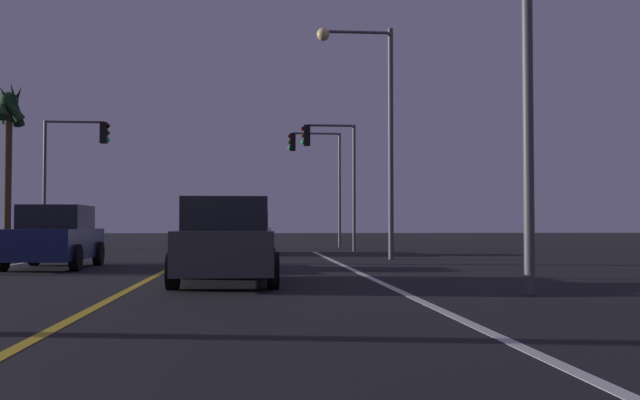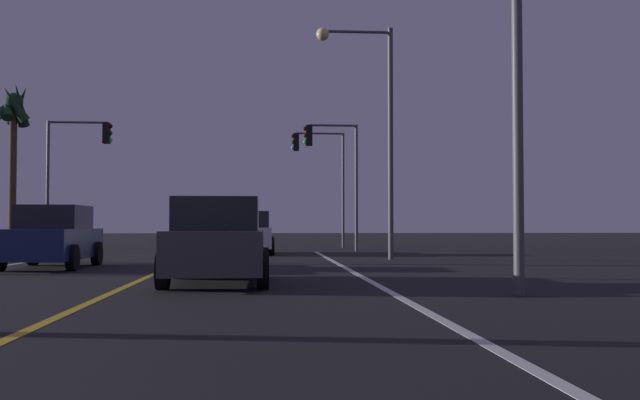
% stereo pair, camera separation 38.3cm
% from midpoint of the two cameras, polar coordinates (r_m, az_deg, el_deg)
% --- Properties ---
extents(lane_edge_right, '(0.16, 35.99, 0.01)m').
position_cam_midpoint_polar(lane_edge_right, '(13.71, 4.86, -6.81)').
color(lane_edge_right, silver).
rests_on(lane_edge_right, ground).
extents(lane_center_divider, '(0.16, 35.99, 0.01)m').
position_cam_midpoint_polar(lane_center_divider, '(13.72, -15.44, -6.75)').
color(lane_center_divider, gold).
rests_on(lane_center_divider, ground).
extents(car_lead_same_lane, '(2.02, 4.30, 1.70)m').
position_cam_midpoint_polar(car_lead_same_lane, '(14.74, -8.05, -3.28)').
color(car_lead_same_lane, black).
rests_on(car_lead_same_lane, ground).
extents(car_oncoming, '(2.02, 4.30, 1.70)m').
position_cam_midpoint_polar(car_oncoming, '(21.18, -20.40, -2.75)').
color(car_oncoming, black).
rests_on(car_oncoming, ground).
extents(car_ahead_far, '(2.02, 4.30, 1.70)m').
position_cam_midpoint_polar(car_ahead_far, '(29.55, -6.03, -2.59)').
color(car_ahead_far, black).
rests_on(car_ahead_far, ground).
extents(traffic_light_near_right, '(2.41, 0.36, 5.58)m').
position_cam_midpoint_polar(traffic_light_near_right, '(32.23, 0.41, 3.28)').
color(traffic_light_near_right, '#4C4C51').
rests_on(traffic_light_near_right, ground).
extents(traffic_light_near_left, '(2.77, 0.36, 5.60)m').
position_cam_midpoint_polar(traffic_light_near_left, '(33.02, -18.78, 3.32)').
color(traffic_light_near_left, '#4C4C51').
rests_on(traffic_light_near_left, ground).
extents(traffic_light_far_right, '(2.74, 0.36, 5.90)m').
position_cam_midpoint_polar(traffic_light_far_right, '(37.70, -0.60, 2.89)').
color(traffic_light_far_right, '#4C4C51').
rests_on(traffic_light_far_right, ground).
extents(street_lamp_right_far, '(2.61, 0.44, 7.85)m').
position_cam_midpoint_polar(street_lamp_right_far, '(25.08, 3.68, 6.93)').
color(street_lamp_right_far, '#4C4C51').
rests_on(street_lamp_right_far, ground).
extents(palm_tree_left_far, '(1.93, 2.07, 8.25)m').
position_cam_midpoint_polar(palm_tree_left_far, '(39.75, -23.25, 5.91)').
color(palm_tree_left_far, '#473826').
rests_on(palm_tree_left_far, ground).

